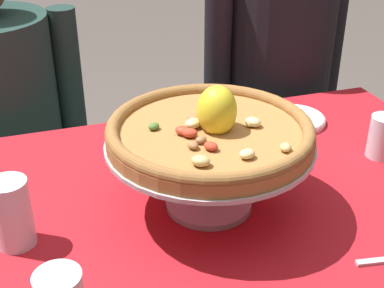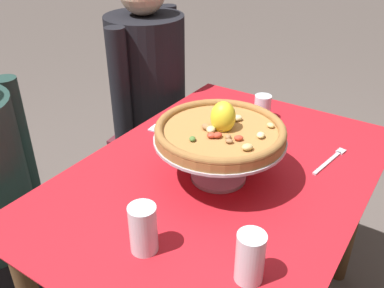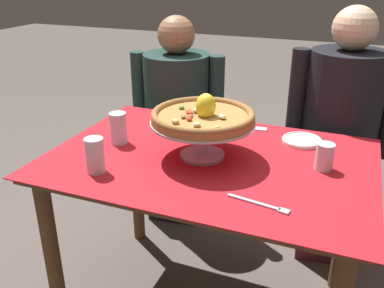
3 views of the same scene
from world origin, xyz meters
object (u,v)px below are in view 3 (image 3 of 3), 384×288
pizza (203,115)px  water_glass_side_left (119,130)px  pizza_stand (203,131)px  sugar_packet (261,129)px  side_plate (302,140)px  diner_right (337,142)px  water_glass_front_left (95,158)px  dinner_fork (261,205)px  water_glass_side_right (324,158)px  diner_left (178,123)px

pizza → water_glass_side_left: 0.37m
pizza_stand → sugar_packet: pizza_stand is taller
water_glass_side_left → side_plate: (0.68, 0.28, -0.05)m
sugar_packet → diner_right: bearing=42.7°
pizza_stand → water_glass_front_left: pizza_stand is taller
dinner_fork → diner_right: 0.92m
water_glass_side_right → dinner_fork: (-0.15, -0.32, -0.04)m
dinner_fork → diner_left: bearing=126.1°
water_glass_side_right → diner_right: (0.03, 0.58, -0.17)m
pizza_stand → dinner_fork: 0.39m
side_plate → pizza: bearing=-140.0°
water_glass_side_left → diner_right: bearing=38.4°
pizza_stand → water_glass_side_right: pizza_stand is taller
pizza → dinner_fork: bearing=-42.0°
pizza → diner_right: 0.84m
side_plate → water_glass_side_right: bearing=-64.3°
sugar_packet → diner_left: (-0.54, 0.33, -0.17)m
water_glass_side_right → water_glass_front_left: 0.79m
pizza_stand → sugar_packet: bearing=67.9°
water_glass_front_left → side_plate: size_ratio=0.79×
water_glass_front_left → diner_left: 0.96m
water_glass_side_left → water_glass_side_right: bearing=4.6°
side_plate → diner_right: 0.41m
water_glass_side_left → sugar_packet: (0.50, 0.35, -0.05)m
diner_right → water_glass_front_left: bearing=-130.3°
pizza_stand → water_glass_front_left: size_ratio=3.06×
water_glass_side_right → diner_left: bearing=143.2°
pizza → diner_right: size_ratio=0.30×
water_glass_side_right → water_glass_front_left: bearing=-156.9°
pizza → side_plate: bearing=40.0°
pizza → water_glass_front_left: 0.40m
side_plate → sugar_packet: side_plate is taller
diner_left → pizza_stand: bearing=-59.6°
water_glass_front_left → dinner_fork: size_ratio=0.63×
diner_left → dinner_fork: bearing=-53.9°
water_glass_side_right → dinner_fork: size_ratio=0.49×
water_glass_front_left → diner_right: size_ratio=0.10×
water_glass_side_left → diner_left: size_ratio=0.11×
water_glass_front_left → diner_right: diner_right is taller
water_glass_side_right → diner_left: (-0.83, 0.62, -0.21)m
water_glass_side_right → sugar_packet: 0.41m
water_glass_side_left → pizza: bearing=0.3°
pizza_stand → water_glass_front_left: bearing=-139.9°
diner_right → pizza_stand: bearing=-125.5°
water_glass_side_right → dinner_fork: 0.35m
dinner_fork → diner_right: size_ratio=0.16×
diner_left → diner_right: bearing=-2.8°
dinner_fork → pizza: bearing=138.0°
side_plate → sugar_packet: (-0.18, 0.08, -0.01)m
water_glass_side_left → water_glass_side_right: size_ratio=1.31×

